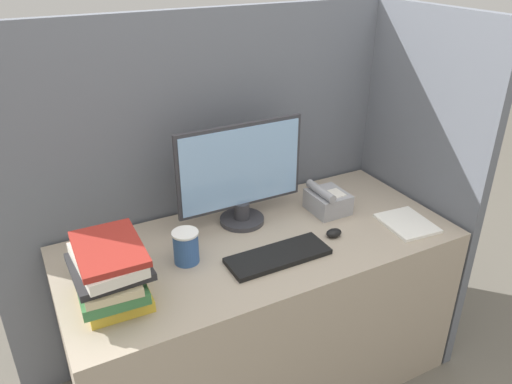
# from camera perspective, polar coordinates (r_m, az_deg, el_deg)

# --- Properties ---
(cubicle_panel_rear) EXTENTS (1.98, 0.04, 1.58)m
(cubicle_panel_rear) POSITION_cam_1_polar(r_m,az_deg,el_deg) (2.29, -4.17, 0.34)
(cubicle_panel_rear) COLOR slate
(cubicle_panel_rear) RESTS_ON ground_plane
(cubicle_panel_right) EXTENTS (0.04, 0.78, 1.58)m
(cubicle_panel_right) POSITION_cam_1_polar(r_m,az_deg,el_deg) (2.45, 17.43, 0.98)
(cubicle_panel_right) COLOR slate
(cubicle_panel_right) RESTS_ON ground_plane
(desk) EXTENTS (1.58, 0.72, 0.74)m
(desk) POSITION_cam_1_polar(r_m,az_deg,el_deg) (2.23, 0.49, -13.56)
(desk) COLOR tan
(desk) RESTS_ON ground_plane
(monitor) EXTENTS (0.55, 0.19, 0.44)m
(monitor) POSITION_cam_1_polar(r_m,az_deg,el_deg) (2.04, -1.83, 1.81)
(monitor) COLOR #333338
(monitor) RESTS_ON desk
(keyboard) EXTENTS (0.40, 0.15, 0.02)m
(keyboard) POSITION_cam_1_polar(r_m,az_deg,el_deg) (1.90, 2.56, -7.31)
(keyboard) COLOR black
(keyboard) RESTS_ON desk
(mouse) EXTENTS (0.07, 0.05, 0.03)m
(mouse) POSITION_cam_1_polar(r_m,az_deg,el_deg) (2.05, 8.89, -4.65)
(mouse) COLOR black
(mouse) RESTS_ON desk
(coffee_cup) EXTENTS (0.10, 0.10, 0.13)m
(coffee_cup) POSITION_cam_1_polar(r_m,az_deg,el_deg) (1.87, -8.01, -6.23)
(coffee_cup) COLOR #335999
(coffee_cup) RESTS_ON desk
(book_stack) EXTENTS (0.24, 0.31, 0.21)m
(book_stack) POSITION_cam_1_polar(r_m,az_deg,el_deg) (1.71, -16.32, -9.01)
(book_stack) COLOR gold
(book_stack) RESTS_ON desk
(desk_telephone) EXTENTS (0.15, 0.18, 0.13)m
(desk_telephone) POSITION_cam_1_polar(r_m,az_deg,el_deg) (2.22, 8.15, -1.00)
(desk_telephone) COLOR #99999E
(desk_telephone) RESTS_ON desk
(paper_pile) EXTENTS (0.21, 0.24, 0.01)m
(paper_pile) POSITION_cam_1_polar(r_m,az_deg,el_deg) (2.21, 16.88, -3.45)
(paper_pile) COLOR white
(paper_pile) RESTS_ON desk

